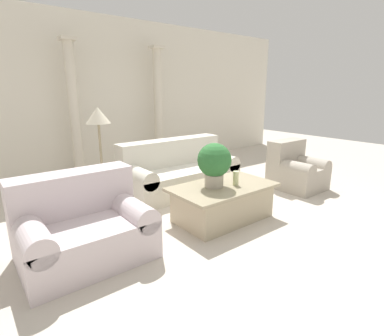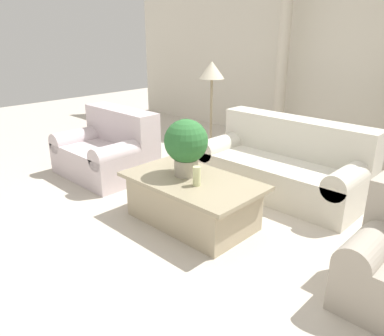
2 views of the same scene
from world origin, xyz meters
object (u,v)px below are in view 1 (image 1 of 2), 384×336
at_px(sofa_long, 178,171).
at_px(floor_lamp, 98,122).
at_px(loveseat, 83,225).
at_px(coffee_table, 223,202).
at_px(potted_plant, 214,162).
at_px(armchair, 295,169).

distance_m(sofa_long, floor_lamp, 1.63).
relative_size(loveseat, coffee_table, 0.90).
xyz_separation_m(coffee_table, potted_plant, (-0.13, 0.04, 0.57)).
relative_size(sofa_long, armchair, 2.36).
xyz_separation_m(potted_plant, armchair, (2.12, 0.14, -0.47)).
relative_size(sofa_long, loveseat, 1.56).
bearing_deg(armchair, sofa_long, 145.44).
xyz_separation_m(sofa_long, potted_plant, (-0.37, -1.35, 0.47)).
distance_m(loveseat, coffee_table, 1.84).
relative_size(coffee_table, potted_plant, 2.42).
height_order(coffee_table, armchair, armchair).
xyz_separation_m(sofa_long, floor_lamp, (-1.32, 0.12, 0.94)).
xyz_separation_m(sofa_long, loveseat, (-2.07, -1.17, 0.01)).
distance_m(potted_plant, floor_lamp, 1.81).
height_order(sofa_long, coffee_table, sofa_long).
height_order(potted_plant, armchair, potted_plant).
height_order(floor_lamp, armchair, floor_lamp).
xyz_separation_m(loveseat, potted_plant, (1.70, -0.18, 0.47)).
height_order(potted_plant, floor_lamp, floor_lamp).
bearing_deg(potted_plant, coffee_table, -19.24).
distance_m(floor_lamp, armchair, 3.48).
bearing_deg(potted_plant, floor_lamp, 122.93).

